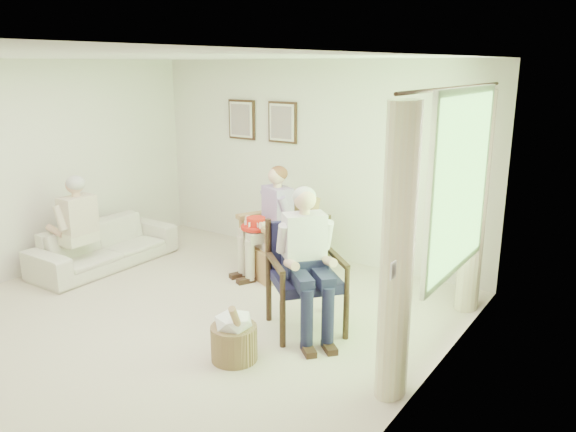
% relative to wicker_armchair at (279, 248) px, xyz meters
% --- Properties ---
extents(floor, '(5.50, 5.50, 0.00)m').
position_rel_wicker_armchair_xyz_m(floor, '(-0.04, -1.93, -0.32)').
color(floor, beige).
rests_on(floor, ground).
extents(back_wall, '(5.00, 0.04, 2.60)m').
position_rel_wicker_armchair_xyz_m(back_wall, '(-0.04, 0.82, 0.98)').
color(back_wall, silver).
rests_on(back_wall, ground).
extents(left_wall, '(0.04, 5.50, 2.60)m').
position_rel_wicker_armchair_xyz_m(left_wall, '(-2.54, -1.93, 0.98)').
color(left_wall, silver).
rests_on(left_wall, ground).
extents(right_wall, '(0.04, 5.50, 2.60)m').
position_rel_wicker_armchair_xyz_m(right_wall, '(2.46, -1.93, 0.98)').
color(right_wall, silver).
rests_on(right_wall, ground).
extents(ceiling, '(5.00, 5.50, 0.02)m').
position_rel_wicker_armchair_xyz_m(ceiling, '(-0.04, -1.93, 2.28)').
color(ceiling, white).
rests_on(ceiling, back_wall).
extents(window, '(0.13, 2.50, 1.63)m').
position_rel_wicker_armchair_xyz_m(window, '(2.43, -0.73, 1.27)').
color(window, '#2D6B23').
rests_on(window, right_wall).
extents(curtain_left, '(0.34, 0.34, 2.30)m').
position_rel_wicker_armchair_xyz_m(curtain_left, '(2.29, -1.71, 0.83)').
color(curtain_left, beige).
rests_on(curtain_left, ground).
extents(curtain_right, '(0.34, 0.34, 2.30)m').
position_rel_wicker_armchair_xyz_m(curtain_right, '(2.29, 0.25, 0.83)').
color(curtain_right, beige).
rests_on(curtain_right, ground).
extents(framed_print_left, '(0.45, 0.05, 0.55)m').
position_rel_wicker_armchair_xyz_m(framed_print_left, '(-1.19, 0.78, 1.46)').
color(framed_print_left, '#382114').
rests_on(framed_print_left, back_wall).
extents(framed_print_right, '(0.45, 0.05, 0.55)m').
position_rel_wicker_armchair_xyz_m(framed_print_right, '(-0.49, 0.78, 1.46)').
color(framed_print_right, '#382114').
rests_on(framed_print_right, back_wall).
extents(wicker_armchair, '(0.78, 0.77, 1.00)m').
position_rel_wicker_armchair_xyz_m(wicker_armchair, '(0.00, 0.00, 0.00)').
color(wicker_armchair, '#AC8751').
rests_on(wicker_armchair, ground).
extents(wood_armchair, '(0.68, 0.64, 1.04)m').
position_rel_wicker_armchair_xyz_m(wood_armchair, '(1.14, -1.06, 0.25)').
color(wood_armchair, black).
rests_on(wood_armchair, ground).
extents(sofa, '(1.89, 0.74, 0.55)m').
position_rel_wicker_armchair_xyz_m(sofa, '(-1.99, -1.09, -0.04)').
color(sofa, silver).
rests_on(sofa, ground).
extents(person_wicker, '(0.40, 0.63, 1.33)m').
position_rel_wicker_armchair_xyz_m(person_wicker, '(0.00, -0.13, 0.46)').
color(person_wicker, beige).
rests_on(person_wicker, ground).
extents(person_dark, '(0.40, 0.62, 1.40)m').
position_rel_wicker_armchair_xyz_m(person_dark, '(1.14, -1.24, 0.52)').
color(person_dark, '#1A1C3A').
rests_on(person_dark, ground).
extents(person_sofa, '(0.42, 0.62, 1.23)m').
position_rel_wicker_armchair_xyz_m(person_sofa, '(-1.99, -1.50, 0.37)').
color(person_sofa, beige).
rests_on(person_sofa, ground).
extents(red_hat, '(0.36, 0.36, 0.14)m').
position_rel_wicker_armchair_xyz_m(red_hat, '(-0.11, -0.31, 0.36)').
color(red_hat, red).
rests_on(red_hat, person_wicker).
extents(hatbox, '(0.45, 0.45, 0.60)m').
position_rel_wicker_armchair_xyz_m(hatbox, '(0.93, -2.01, -0.08)').
color(hatbox, tan).
rests_on(hatbox, ground).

